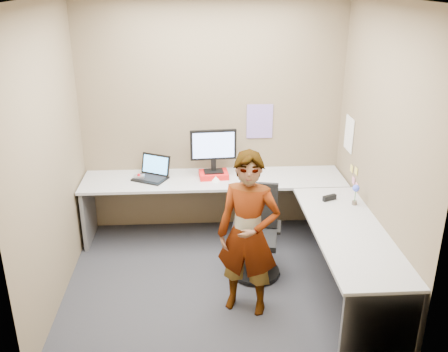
{
  "coord_description": "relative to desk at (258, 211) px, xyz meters",
  "views": [
    {
      "loc": [
        -0.2,
        -4.25,
        2.88
      ],
      "look_at": [
        0.07,
        0.25,
        1.05
      ],
      "focal_mm": 40.0,
      "sensor_mm": 36.0,
      "label": 1
    }
  ],
  "objects": [
    {
      "name": "calendar_white",
      "position": [
        1.05,
        0.51,
        0.66
      ],
      "size": [
        0.01,
        0.28,
        0.38
      ],
      "primitive_type": "cube",
      "color": "white",
      "rests_on": "wall_right"
    },
    {
      "name": "origami",
      "position": [
        -0.42,
        0.5,
        0.17
      ],
      "size": [
        0.1,
        0.1,
        0.06
      ],
      "primitive_type": "cone",
      "color": "white",
      "rests_on": "desk"
    },
    {
      "name": "wall_left",
      "position": [
        -1.94,
        -0.39,
        0.76
      ],
      "size": [
        0.0,
        2.7,
        2.7
      ],
      "primitive_type": "plane",
      "rotation": [
        1.57,
        0.0,
        1.57
      ],
      "color": "brown",
      "rests_on": "ground"
    },
    {
      "name": "sticky_note_d",
      "position": [
        1.05,
        0.31,
        0.33
      ],
      "size": [
        0.01,
        0.07,
        0.07
      ],
      "primitive_type": "cube",
      "color": "#F2E059",
      "rests_on": "wall_right"
    },
    {
      "name": "sticky_note_c",
      "position": [
        1.05,
        0.09,
        0.21
      ],
      "size": [
        0.01,
        0.07,
        0.07
      ],
      "primitive_type": "cube",
      "color": "pink",
      "rests_on": "wall_right"
    },
    {
      "name": "person",
      "position": [
        -0.19,
        -0.8,
        0.17
      ],
      "size": [
        0.65,
        0.53,
        1.52
      ],
      "primitive_type": "imported",
      "rotation": [
        0.0,
        0.0,
        -0.34
      ],
      "color": "#999399",
      "rests_on": "ground"
    },
    {
      "name": "wall_back",
      "position": [
        -0.44,
        0.91,
        0.76
      ],
      "size": [
        3.0,
        0.0,
        3.0
      ],
      "primitive_type": "plane",
      "rotation": [
        1.57,
        0.0,
        0.0
      ],
      "color": "brown",
      "rests_on": "ground"
    },
    {
      "name": "desk",
      "position": [
        0.0,
        0.0,
        0.0
      ],
      "size": [
        2.98,
        2.58,
        0.73
      ],
      "color": "#ABABAB",
      "rests_on": "ground"
    },
    {
      "name": "flower",
      "position": [
        0.95,
        -0.19,
        0.28
      ],
      "size": [
        0.07,
        0.07,
        0.22
      ],
      "color": "brown",
      "rests_on": "desk"
    },
    {
      "name": "ground",
      "position": [
        -0.44,
        -0.39,
        -0.59
      ],
      "size": [
        3.0,
        3.0,
        0.0
      ],
      "primitive_type": "plane",
      "color": "#232327",
      "rests_on": "ground"
    },
    {
      "name": "calendar_purple",
      "position": [
        0.11,
        0.9,
        0.71
      ],
      "size": [
        0.3,
        0.01,
        0.4
      ],
      "primitive_type": "cube",
      "color": "#846BB7",
      "rests_on": "wall_back"
    },
    {
      "name": "sticky_note_b",
      "position": [
        1.05,
        0.21,
        0.23
      ],
      "size": [
        0.01,
        0.07,
        0.07
      ],
      "primitive_type": "cube",
      "color": "pink",
      "rests_on": "wall_right"
    },
    {
      "name": "trackball_mouse",
      "position": [
        -1.28,
        0.62,
        0.17
      ],
      "size": [
        0.12,
        0.08,
        0.07
      ],
      "color": "#B7B7BC",
      "rests_on": "desk"
    },
    {
      "name": "office_chair",
      "position": [
        -0.03,
        -0.22,
        -0.21
      ],
      "size": [
        0.52,
        0.5,
        0.93
      ],
      "rotation": [
        0.0,
        0.0,
        -0.19
      ],
      "color": "black",
      "rests_on": "ground"
    },
    {
      "name": "laptop",
      "position": [
        -1.13,
        0.64,
        0.21
      ],
      "size": [
        0.45,
        0.43,
        0.25
      ],
      "rotation": [
        0.0,
        0.0,
        -0.48
      ],
      "color": "black",
      "rests_on": "desk"
    },
    {
      "name": "sticky_note_a",
      "position": [
        1.05,
        0.16,
        0.36
      ],
      "size": [
        0.01,
        0.07,
        0.07
      ],
      "primitive_type": "cube",
      "color": "#F2E059",
      "rests_on": "wall_right"
    },
    {
      "name": "paper_ream",
      "position": [
        -0.43,
        0.62,
        0.17
      ],
      "size": [
        0.34,
        0.26,
        0.06
      ],
      "primitive_type": "cube",
      "rotation": [
        0.0,
        0.0,
        0.07
      ],
      "color": "red",
      "rests_on": "desk"
    },
    {
      "name": "monitor",
      "position": [
        -0.43,
        0.64,
        0.5
      ],
      "size": [
        0.52,
        0.17,
        0.49
      ],
      "rotation": [
        0.0,
        0.0,
        0.07
      ],
      "color": "black",
      "rests_on": "paper_ream"
    },
    {
      "name": "wall_right",
      "position": [
        1.06,
        -0.39,
        0.76
      ],
      "size": [
        0.0,
        2.7,
        2.7
      ],
      "primitive_type": "plane",
      "rotation": [
        1.57,
        0.0,
        -1.57
      ],
      "color": "brown",
      "rests_on": "ground"
    },
    {
      "name": "stapler",
      "position": [
        0.72,
        -0.07,
        0.17
      ],
      "size": [
        0.15,
        0.1,
        0.05
      ],
      "primitive_type": "cube",
      "rotation": [
        0.0,
        0.0,
        0.4
      ],
      "color": "black",
      "rests_on": "desk"
    }
  ]
}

